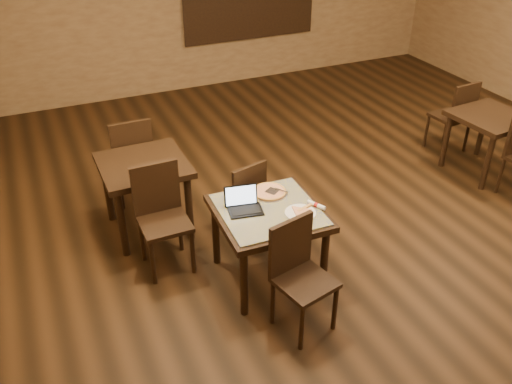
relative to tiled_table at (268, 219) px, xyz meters
name	(u,v)px	position (x,y,z in m)	size (l,w,h in m)	color
ground	(395,237)	(1.48, 0.02, -0.66)	(10.00, 10.00, 0.00)	black
tiled_table	(268,219)	(0.00, 0.00, 0.00)	(0.95, 0.95, 0.76)	black
chair_main_near	(298,269)	(-0.02, -0.62, -0.10)	(0.51, 0.51, 0.99)	black
chair_main_far	(244,197)	(0.02, 0.62, -0.14)	(0.49, 0.49, 0.92)	black
laptop	(243,204)	(-0.20, 0.10, 0.16)	(0.33, 0.28, 0.20)	black
plate	(300,213)	(0.22, -0.18, 0.11)	(0.27, 0.27, 0.01)	white
pizza_slice	(300,212)	(0.22, -0.18, 0.13)	(0.21, 0.21, 0.02)	beige
pizza_pan	(269,193)	(0.12, 0.24, 0.11)	(0.34, 0.34, 0.01)	silver
pizza_whole	(269,191)	(0.12, 0.24, 0.12)	(0.31, 0.31, 0.02)	beige
spatula	(272,191)	(0.14, 0.22, 0.13)	(0.10, 0.25, 0.01)	silver
napkin_roll	(316,205)	(0.40, -0.14, 0.12)	(0.12, 0.18, 0.04)	white
other_table_a	(490,125)	(3.32, 0.75, -0.03)	(0.88, 0.88, 0.76)	black
other_table_a_chair_far	(456,113)	(3.32, 1.33, -0.10)	(0.46, 0.46, 0.99)	black
other_table_b	(144,174)	(-0.82, 1.22, 0.01)	(0.86, 0.86, 0.80)	black
other_table_b_chair_near	(161,211)	(-0.82, 0.62, -0.08)	(0.45, 0.45, 1.04)	black
other_table_b_chair_far	(132,156)	(-0.82, 1.82, -0.08)	(0.45, 0.45, 1.04)	black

